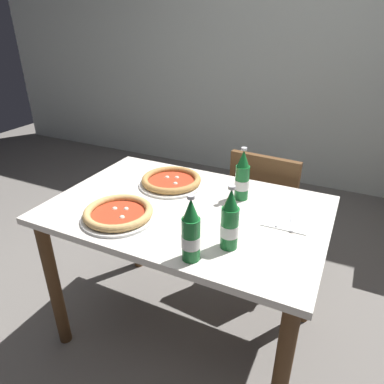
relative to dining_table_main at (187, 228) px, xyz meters
name	(u,v)px	position (x,y,z in m)	size (l,w,h in m)	color
ground_plane	(188,328)	(0.00, 0.00, -0.64)	(8.00, 8.00, 0.00)	slate
back_wall_tiled	(299,42)	(0.00, 2.20, 0.66)	(7.00, 0.10, 2.60)	silver
dining_table_main	(187,228)	(0.00, 0.00, 0.00)	(1.20, 0.80, 0.75)	silver
chair_behind_table	(266,209)	(0.22, 0.61, -0.15)	(0.43, 0.43, 0.85)	brown
pizza_margherita_near	(171,181)	(-0.17, 0.17, 0.13)	(0.32, 0.32, 0.04)	white
pizza_marinara_far	(118,214)	(-0.21, -0.21, 0.14)	(0.31, 0.31, 0.04)	white
beer_bottle_left	(191,233)	(0.18, -0.32, 0.22)	(0.07, 0.07, 0.25)	#196B2D
beer_bottle_center	(230,222)	(0.27, -0.20, 0.22)	(0.07, 0.07, 0.25)	#196B2D
beer_bottle_right	(242,178)	(0.19, 0.18, 0.22)	(0.07, 0.07, 0.25)	#196B2D
napkin_with_cutlery	(287,219)	(0.42, 0.08, 0.12)	(0.18, 0.19, 0.01)	white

